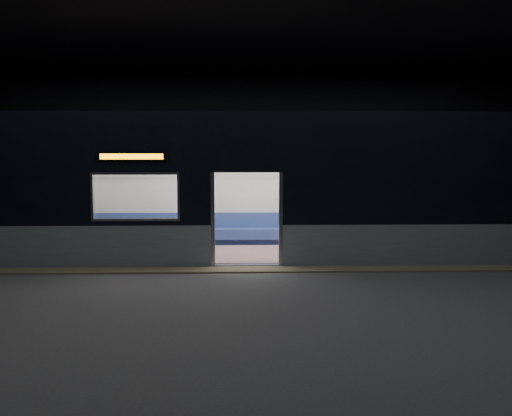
{
  "coord_description": "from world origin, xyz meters",
  "views": [
    {
      "loc": [
        -0.13,
        -10.65,
        2.53
      ],
      "look_at": [
        0.23,
        2.3,
        1.14
      ],
      "focal_mm": 38.0,
      "sensor_mm": 36.0,
      "label": 1
    }
  ],
  "objects": [
    {
      "name": "metro_car",
      "position": [
        -0.0,
        2.54,
        1.85
      ],
      "size": [
        18.0,
        3.04,
        3.35
      ],
      "color": "#93A9B0",
      "rests_on": "station_floor"
    },
    {
      "name": "transit_map",
      "position": [
        2.05,
        3.85,
        1.46
      ],
      "size": [
        0.96,
        0.03,
        0.63
      ],
      "primitive_type": "cube",
      "color": "white",
      "rests_on": "metro_car"
    },
    {
      "name": "passenger",
      "position": [
        2.73,
        3.55,
        0.77
      ],
      "size": [
        0.38,
        0.65,
        1.3
      ],
      "rotation": [
        0.0,
        0.0,
        -0.11
      ],
      "color": "black",
      "rests_on": "metro_car"
    },
    {
      "name": "tactile_strip",
      "position": [
        0.0,
        0.55,
        0.01
      ],
      "size": [
        22.8,
        0.5,
        0.03
      ],
      "primitive_type": "cube",
      "color": "#8C7F59",
      "rests_on": "station_floor"
    },
    {
      "name": "handbag",
      "position": [
        2.76,
        3.34,
        0.66
      ],
      "size": [
        0.32,
        0.29,
        0.13
      ],
      "primitive_type": "cube",
      "rotation": [
        0.0,
        0.0,
        0.33
      ],
      "color": "black",
      "rests_on": "passenger"
    },
    {
      "name": "station_floor",
      "position": [
        0.0,
        0.0,
        -0.01
      ],
      "size": [
        24.0,
        14.0,
        0.01
      ],
      "primitive_type": "cube",
      "color": "#47494C",
      "rests_on": "ground"
    },
    {
      "name": "station_envelope",
      "position": [
        0.0,
        0.0,
        3.66
      ],
      "size": [
        24.0,
        14.0,
        5.0
      ],
      "color": "black",
      "rests_on": "station_floor"
    }
  ]
}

